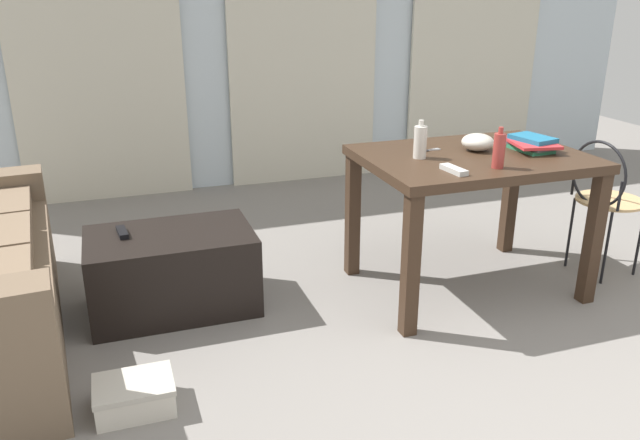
{
  "coord_description": "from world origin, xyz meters",
  "views": [
    {
      "loc": [
        -1.6,
        -1.45,
        1.6
      ],
      "look_at": [
        -0.58,
        1.55,
        0.42
      ],
      "focal_mm": 35.72,
      "sensor_mm": 36.0,
      "label": 1
    }
  ],
  "objects": [
    {
      "name": "tv_remote_on_table",
      "position": [
        -0.07,
        1.08,
        0.78
      ],
      "size": [
        0.07,
        0.17,
        0.02
      ],
      "primitive_type": "cube",
      "rotation": [
        0.0,
        0.0,
        0.1
      ],
      "color": "#B7B7B2",
      "rests_on": "craft_table"
    },
    {
      "name": "shoebox",
      "position": [
        -1.61,
        0.8,
        0.06
      ],
      "size": [
        0.31,
        0.23,
        0.13
      ],
      "color": "beige",
      "rests_on": "ground"
    },
    {
      "name": "craft_table",
      "position": [
        0.2,
        1.35,
        0.65
      ],
      "size": [
        1.15,
        0.83,
        0.76
      ],
      "color": "#382619",
      "rests_on": "ground"
    },
    {
      "name": "wall_back",
      "position": [
        0.0,
        3.72,
        1.27
      ],
      "size": [
        6.27,
        0.1,
        2.54
      ],
      "primitive_type": "cube",
      "color": "silver",
      "rests_on": "ground"
    },
    {
      "name": "scissors",
      "position": [
        0.02,
        1.49,
        0.77
      ],
      "size": [
        0.1,
        0.04,
        0.0
      ],
      "color": "#9EA0A5",
      "rests_on": "craft_table"
    },
    {
      "name": "curtains",
      "position": [
        0.0,
        3.64,
        1.11
      ],
      "size": [
        4.46,
        0.03,
        2.21
      ],
      "color": "beige",
      "rests_on": "ground"
    },
    {
      "name": "bottle_far",
      "position": [
        0.17,
        1.08,
        0.85
      ],
      "size": [
        0.06,
        0.06,
        0.2
      ],
      "color": "#99332D",
      "rests_on": "craft_table"
    },
    {
      "name": "bowl",
      "position": [
        0.26,
        1.41,
        0.81
      ],
      "size": [
        0.17,
        0.17,
        0.09
      ],
      "primitive_type": "ellipsoid",
      "color": "beige",
      "rests_on": "craft_table"
    },
    {
      "name": "wire_chair",
      "position": [
        1.02,
        1.26,
        0.5
      ],
      "size": [
        0.38,
        0.39,
        0.8
      ],
      "color": "tan",
      "rests_on": "ground"
    },
    {
      "name": "coffee_table",
      "position": [
        -1.36,
        1.62,
        0.21
      ],
      "size": [
        0.83,
        0.53,
        0.41
      ],
      "color": "black",
      "rests_on": "ground"
    },
    {
      "name": "ground_plane",
      "position": [
        0.0,
        1.46,
        0.0
      ],
      "size": [
        8.94,
        8.94,
        0.0
      ],
      "primitive_type": "plane",
      "color": "gray"
    },
    {
      "name": "bottle_near",
      "position": [
        -0.1,
        1.37,
        0.85
      ],
      "size": [
        0.07,
        0.07,
        0.2
      ],
      "color": "beige",
      "rests_on": "craft_table"
    },
    {
      "name": "tv_remote_primary",
      "position": [
        -1.58,
        1.68,
        0.43
      ],
      "size": [
        0.06,
        0.16,
        0.03
      ],
      "primitive_type": "cube",
      "rotation": [
        0.0,
        0.0,
        0.1
      ],
      "color": "black",
      "rests_on": "coffee_table"
    },
    {
      "name": "book_stack",
      "position": [
        0.54,
        1.32,
        0.8
      ],
      "size": [
        0.27,
        0.33,
        0.07
      ],
      "color": "#2D7F56",
      "rests_on": "craft_table"
    }
  ]
}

